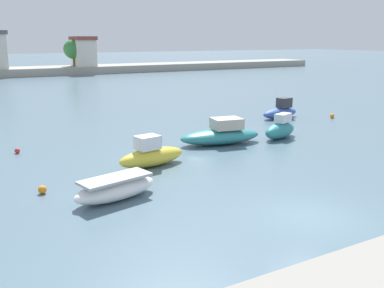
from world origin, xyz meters
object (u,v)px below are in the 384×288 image
moored_boat_1 (116,189)px  moored_boat_3 (221,134)px  mooring_buoy_2 (332,116)px  mooring_buoy_0 (17,151)px  moored_boat_2 (151,155)px  moored_boat_4 (280,129)px  mooring_buoy_1 (42,190)px  moored_boat_5 (281,111)px

moored_boat_1 → moored_boat_3: (9.34, 6.15, 0.14)m
moored_boat_1 → mooring_buoy_2: (22.77, 9.28, -0.29)m
moored_boat_1 → mooring_buoy_0: size_ratio=12.88×
moored_boat_2 → mooring_buoy_0: bearing=124.4°
moored_boat_3 → moored_boat_4: 4.46m
mooring_buoy_1 → mooring_buoy_2: mooring_buoy_2 is taller
moored_boat_3 → moored_boat_1: bearing=-137.4°
moored_boat_2 → moored_boat_3: bearing=12.9°
mooring_buoy_0 → moored_boat_3: bearing=-18.2°
moored_boat_5 → moored_boat_1: bearing=-155.3°
moored_boat_5 → moored_boat_2: bearing=-160.2°
moored_boat_4 → mooring_buoy_0: bearing=144.4°
mooring_buoy_2 → mooring_buoy_1: bearing=-164.5°
moored_boat_2 → mooring_buoy_0: moored_boat_2 is taller
moored_boat_1 → moored_boat_4: size_ratio=1.17×
moored_boat_5 → mooring_buoy_1: bearing=-163.3°
mooring_buoy_0 → mooring_buoy_2: bearing=-1.8°
mooring_buoy_1 → moored_boat_2: bearing=14.6°
moored_boat_3 → mooring_buoy_0: size_ratio=18.02×
moored_boat_1 → mooring_buoy_0: bearing=91.4°
mooring_buoy_0 → mooring_buoy_2: (25.36, -0.80, 0.03)m
moored_boat_2 → moored_boat_4: 10.58m
mooring_buoy_2 → moored_boat_1: bearing=-157.8°
moored_boat_3 → mooring_buoy_1: bearing=-152.5°
moored_boat_4 → mooring_buoy_1: 16.71m
moored_boat_2 → moored_boat_3: 6.46m
moored_boat_3 → mooring_buoy_2: (13.43, 3.14, -0.43)m
moored_boat_1 → moored_boat_4: moored_boat_4 is taller
moored_boat_1 → mooring_buoy_0: moored_boat_1 is taller
moored_boat_3 → moored_boat_5: bearing=38.5°
moored_boat_4 → moored_boat_3: bearing=152.1°
moored_boat_2 → moored_boat_3: (6.01, 2.38, 0.01)m
moored_boat_2 → mooring_buoy_0: (-5.92, 6.31, -0.45)m
moored_boat_5 → mooring_buoy_2: size_ratio=10.30×
mooring_buoy_0 → mooring_buoy_1: 7.85m
moored_boat_3 → moored_boat_5: 10.93m
moored_boat_1 → mooring_buoy_1: moored_boat_1 is taller
moored_boat_4 → mooring_buoy_0: 16.98m
moored_boat_4 → mooring_buoy_2: (9.00, 3.74, -0.44)m
moored_boat_2 → mooring_buoy_0: size_ratio=12.84×
moored_boat_5 → mooring_buoy_1: moored_boat_5 is taller
moored_boat_1 → mooring_buoy_1: 3.44m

